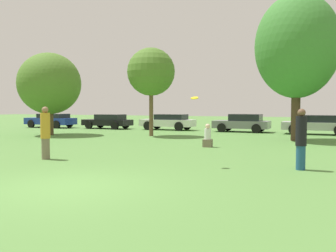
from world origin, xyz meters
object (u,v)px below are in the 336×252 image
at_px(tree_0, 49,84).
at_px(parked_car_silver, 319,124).
at_px(frisbee, 195,98).
at_px(tree_2, 297,47).
at_px(parked_car_white, 168,121).
at_px(person_thrower, 45,133).
at_px(bystander_sitting, 208,137).
at_px(parked_car_black, 108,121).
at_px(parked_car_grey, 243,123).
at_px(tree_1, 151,72).
at_px(person_catcher, 301,139).
at_px(parked_car_blue, 51,120).

relative_size(tree_0, parked_car_silver, 1.19).
bearing_deg(parked_car_silver, frisbee, 78.88).
distance_m(tree_2, parked_car_white, 12.30).
xyz_separation_m(person_thrower, tree_0, (-7.25, 9.02, 2.39)).
relative_size(bystander_sitting, parked_car_silver, 0.24).
bearing_deg(parked_car_black, parked_car_grey, -176.48).
distance_m(tree_0, tree_1, 6.74).
bearing_deg(tree_2, person_catcher, -86.13).
height_order(bystander_sitting, parked_car_grey, parked_car_grey).
bearing_deg(bystander_sitting, parked_car_black, 138.09).
bearing_deg(tree_2, parked_car_black, 160.05).
height_order(parked_car_blue, parked_car_silver, parked_car_silver).
xyz_separation_m(person_catcher, parked_car_silver, (0.54, 14.92, -0.23)).
bearing_deg(tree_1, person_thrower, -85.87).
height_order(frisbee, parked_car_silver, frisbee).
bearing_deg(parked_car_white, parked_car_blue, 6.98).
height_order(tree_0, parked_car_white, tree_0).
relative_size(person_thrower, frisbee, 7.71).
height_order(tree_2, parked_car_grey, tree_2).
bearing_deg(tree_2, parked_car_blue, 166.44).
bearing_deg(parked_car_grey, tree_0, 36.24).
relative_size(person_catcher, tree_2, 0.23).
bearing_deg(parked_car_silver, parked_car_black, 0.99).
distance_m(tree_1, parked_car_black, 9.20).
bearing_deg(parked_car_white, bystander_sitting, 122.41).
height_order(person_catcher, parked_car_white, person_catcher).
relative_size(person_catcher, bystander_sitting, 1.68).
relative_size(bystander_sitting, parked_car_grey, 0.26).
distance_m(person_thrower, parked_car_grey, 17.03).
distance_m(person_catcher, tree_1, 13.80).
bearing_deg(parked_car_silver, tree_1, 30.10).
distance_m(person_catcher, parked_car_silver, 14.94).
bearing_deg(tree_0, bystander_sitting, -14.98).
distance_m(tree_2, parked_car_black, 16.71).
relative_size(tree_2, parked_car_blue, 1.72).
relative_size(frisbee, tree_2, 0.03).
bearing_deg(tree_1, frisbee, -59.00).
distance_m(bystander_sitting, parked_car_blue, 19.69).
bearing_deg(tree_1, bystander_sitting, -43.61).
height_order(tree_0, parked_car_blue, tree_0).
height_order(bystander_sitting, tree_1, tree_1).
relative_size(tree_1, parked_car_blue, 1.20).
distance_m(person_catcher, parked_car_white, 18.85).
bearing_deg(bystander_sitting, parked_car_grey, 92.00).
relative_size(person_catcher, parked_car_silver, 0.40).
height_order(person_thrower, tree_2, tree_2).
bearing_deg(tree_1, parked_car_grey, 51.12).
height_order(person_catcher, tree_0, tree_0).
bearing_deg(parked_car_black, frisbee, 130.86).
height_order(parked_car_blue, parked_car_grey, parked_car_grey).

